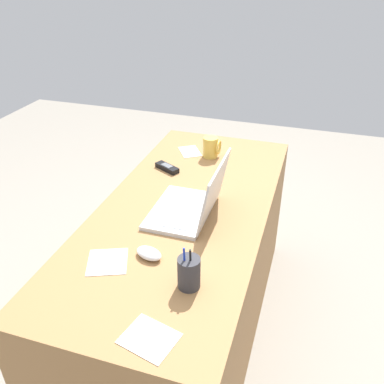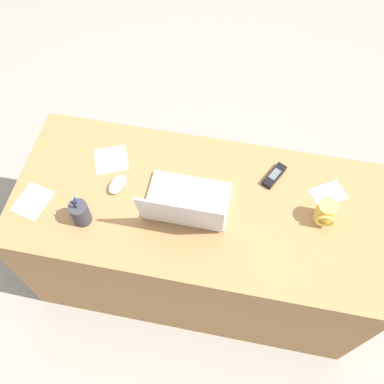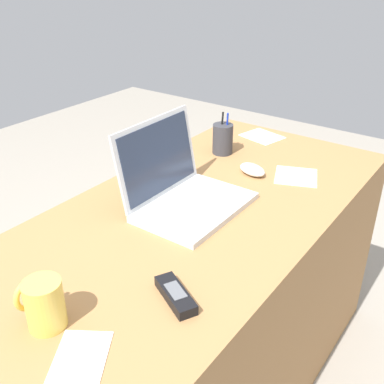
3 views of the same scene
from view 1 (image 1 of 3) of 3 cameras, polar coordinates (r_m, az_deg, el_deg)
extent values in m
plane|color=gray|center=(2.28, -0.85, -18.12)|extent=(6.00, 6.00, 0.00)
cube|color=#9E7042|center=(2.01, -0.93, -11.06)|extent=(1.59, 0.70, 0.75)
cube|color=silver|center=(1.74, -1.53, -2.57)|extent=(0.34, 0.23, 0.02)
cube|color=silver|center=(1.73, -0.89, -2.39)|extent=(0.28, 0.12, 0.00)
cube|color=silver|center=(1.76, -3.74, -1.91)|extent=(0.10, 0.05, 0.00)
cube|color=silver|center=(1.64, 3.05, 0.22)|extent=(0.33, 0.05, 0.23)
cube|color=#283347|center=(1.64, 2.88, 0.28)|extent=(0.30, 0.04, 0.20)
ellipsoid|color=white|center=(1.51, -5.91, -8.36)|extent=(0.09, 0.12, 0.03)
cylinder|color=#E0BC4C|center=(2.20, 2.53, 6.16)|extent=(0.08, 0.08, 0.11)
torus|color=#E0BC4C|center=(2.18, 3.68, 6.13)|extent=(0.08, 0.01, 0.08)
cube|color=black|center=(2.08, -3.43, 3.35)|extent=(0.10, 0.14, 0.02)
cube|color=#595B60|center=(2.07, -3.44, 3.67)|extent=(0.05, 0.07, 0.00)
cylinder|color=#333338|center=(1.36, -0.42, -11.01)|extent=(0.08, 0.08, 0.11)
cylinder|color=#1933B2|center=(1.34, -0.99, -10.11)|extent=(0.02, 0.02, 0.13)
cylinder|color=black|center=(1.34, -0.19, -9.96)|extent=(0.02, 0.01, 0.13)
cube|color=white|center=(2.27, -0.29, 5.57)|extent=(0.17, 0.16, 0.00)
cube|color=white|center=(1.26, -5.87, -19.32)|extent=(0.16, 0.18, 0.00)
cube|color=white|center=(1.52, -11.51, -9.35)|extent=(0.18, 0.18, 0.00)
camera|label=2|loc=(1.73, 44.61, 45.59)|focal=40.44mm
camera|label=3|loc=(2.62, -9.70, 24.07)|focal=43.15mm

